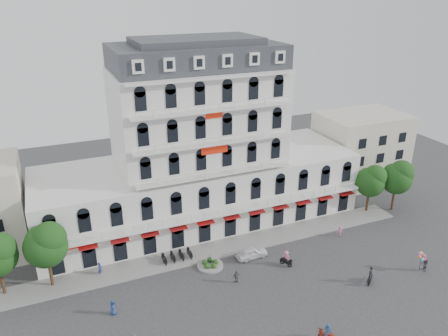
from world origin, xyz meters
TOP-DOWN VIEW (x-y plane):
  - ground at (0.00, 0.00)m, footprint 120.00×120.00m
  - sidewalk at (0.00, 9.00)m, footprint 53.00×4.00m
  - main_building at (0.00, 18.00)m, footprint 45.00×15.00m
  - flank_building_east at (30.00, 20.00)m, footprint 14.00×10.00m
  - traffic_island at (-3.00, 6.00)m, footprint 3.20×3.20m
  - parked_scooter_row at (-6.35, 8.80)m, footprint 4.40×1.80m
  - tree_west_inner at (-20.95, 9.48)m, footprint 4.76×4.76m
  - tree_east_inner at (24.05, 9.98)m, footprint 4.40×4.37m
  - tree_east_outer at (28.05, 8.98)m, footprint 4.65×4.65m
  - parked_car at (2.52, 5.80)m, footprint 4.21×1.83m
  - rider_east at (3.12, -9.58)m, footprint 1.19×1.43m
  - rider_northeast at (12.85, -4.11)m, footprint 1.39×1.22m
  - rider_center at (5.65, 2.63)m, footprint 1.05×1.54m
  - pedestrian_left at (-15.34, 2.06)m, footprint 1.00×0.83m
  - pedestrian_mid at (-1.31, 1.93)m, footprint 0.95×0.42m
  - pedestrian_right at (15.89, 5.72)m, footprint 1.04×0.65m
  - pedestrian_far at (-15.65, 9.50)m, footprint 0.70×0.73m
  - balloon_vendor at (20.28, -4.70)m, footprint 1.45×1.36m

SIDE VIEW (x-z plane):
  - ground at x=0.00m, z-range 0.00..0.00m
  - parked_scooter_row at x=-6.35m, z-range -0.55..0.55m
  - sidewalk at x=0.00m, z-range 0.00..0.16m
  - traffic_island at x=-3.00m, z-range -0.54..1.06m
  - parked_car at x=2.52m, z-range 0.00..1.41m
  - pedestrian_right at x=15.89m, z-range 0.00..1.55m
  - pedestrian_mid at x=-1.31m, z-range 0.00..1.60m
  - pedestrian_far at x=-15.65m, z-range 0.00..1.68m
  - pedestrian_left at x=-15.34m, z-range 0.00..1.76m
  - rider_east at x=3.12m, z-range -0.03..1.96m
  - rider_center at x=5.65m, z-range 0.04..2.11m
  - rider_northeast at x=12.85m, z-range 0.00..2.32m
  - balloon_vendor at x=20.28m, z-range 0.03..2.48m
  - tree_east_inner at x=24.05m, z-range 1.43..9.00m
  - tree_east_outer at x=28.05m, z-range 1.52..9.58m
  - tree_west_inner at x=-20.95m, z-range 1.56..9.81m
  - flank_building_east at x=30.00m, z-range 0.00..12.00m
  - main_building at x=0.00m, z-range -2.94..22.86m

